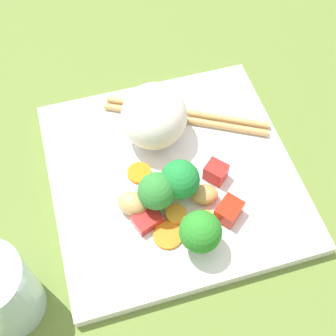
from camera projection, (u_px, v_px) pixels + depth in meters
The scene contains 18 objects.
ground_plane at pixel (172, 183), 55.00cm from camera, with size 110.00×110.00×2.00cm, color olive.
square_plate at pixel (172, 175), 53.47cm from camera, with size 28.20×28.20×1.63cm, color white.
rice_mound at pixel (154, 116), 52.61cm from camera, with size 8.41×7.85×7.21cm, color white.
broccoli_floret_0 at pixel (156, 192), 47.45cm from camera, with size 4.08×4.08×5.58cm.
broccoli_floret_1 at pixel (178, 180), 48.10cm from camera, with size 4.34×4.34×5.75cm.
broccoli_floret_2 at pixel (200, 232), 45.11cm from camera, with size 4.40×4.40×5.57cm.
carrot_slice_0 at pixel (206, 220), 48.99cm from camera, with size 2.08×2.08×0.79cm, color orange.
carrot_slice_1 at pixel (168, 235), 48.22cm from camera, with size 3.19×3.19×0.40cm, color orange.
carrot_slice_2 at pixel (172, 174), 52.17cm from camera, with size 2.31×2.31×0.67cm, color orange.
carrot_slice_3 at pixel (139, 173), 52.38cm from camera, with size 2.82×2.82×0.48cm, color orange.
carrot_slice_4 at pixel (176, 215), 49.34cm from camera, with size 2.27×2.27×0.78cm, color orange.
carrot_slice_5 at pixel (158, 189), 51.07cm from camera, with size 2.78×2.78×0.75cm, color orange.
pepper_chunk_0 at pixel (216, 172), 51.44cm from camera, with size 2.35×2.06×2.21cm, color red.
pepper_chunk_1 at pixel (147, 220), 48.68cm from camera, with size 2.96×2.18×1.33cm, color red.
pepper_chunk_2 at pixel (229, 211), 48.91cm from camera, with size 2.86×2.27×2.01cm, color red.
chicken_piece_0 at pixel (133, 203), 49.09cm from camera, with size 3.51×2.63×2.53cm, color tan.
chicken_piece_1 at pixel (204, 195), 50.06cm from camera, with size 3.16×2.47×1.87cm, color tan.
chopstick_pair at pixel (186, 116), 56.66cm from camera, with size 19.80×10.82×0.88cm.
Camera 1 is at (6.89, 26.94, 46.50)cm, focal length 47.98 mm.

